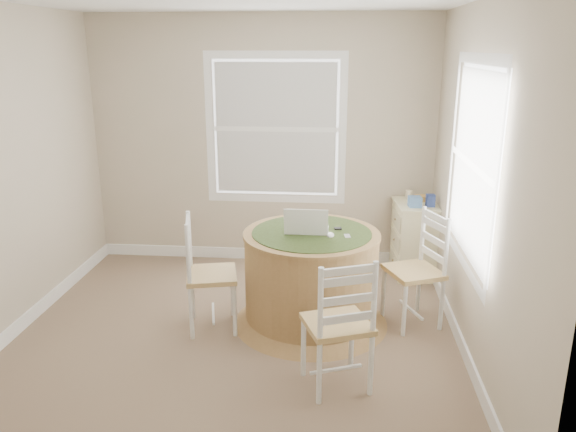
# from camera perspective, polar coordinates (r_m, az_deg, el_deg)

# --- Properties ---
(room) EXTENTS (3.64, 3.64, 2.64)m
(room) POSITION_cam_1_polar(r_m,az_deg,el_deg) (4.32, -3.36, 3.83)
(room) COLOR #8A7057
(room) RESTS_ON ground
(round_table) EXTENTS (1.31, 1.31, 0.81)m
(round_table) POSITION_cam_1_polar(r_m,az_deg,el_deg) (4.73, 2.36, -5.93)
(round_table) COLOR #9A7545
(round_table) RESTS_ON ground
(chair_left) EXTENTS (0.49, 0.50, 0.95)m
(chair_left) POSITION_cam_1_polar(r_m,az_deg,el_deg) (4.68, -7.77, -5.89)
(chair_left) COLOR white
(chair_left) RESTS_ON ground
(chair_near) EXTENTS (0.53, 0.52, 0.95)m
(chair_near) POSITION_cam_1_polar(r_m,az_deg,el_deg) (3.88, 5.02, -10.81)
(chair_near) COLOR white
(chair_near) RESTS_ON ground
(chair_right) EXTENTS (0.53, 0.54, 0.95)m
(chair_right) POSITION_cam_1_polar(r_m,az_deg,el_deg) (4.81, 12.65, -5.49)
(chair_right) COLOR white
(chair_right) RESTS_ON ground
(laptop) EXTENTS (0.35, 0.31, 0.25)m
(laptop) POSITION_cam_1_polar(r_m,az_deg,el_deg) (4.60, 1.91, -1.27)
(laptop) COLOR white
(laptop) RESTS_ON round_table
(mouse) EXTENTS (0.08, 0.11, 0.04)m
(mouse) POSITION_cam_1_polar(r_m,az_deg,el_deg) (4.52, 4.31, -1.94)
(mouse) COLOR white
(mouse) RESTS_ON round_table
(phone) EXTENTS (0.06, 0.10, 0.02)m
(phone) POSITION_cam_1_polar(r_m,az_deg,el_deg) (4.53, 6.04, -2.09)
(phone) COLOR #B7BABF
(phone) RESTS_ON round_table
(keys) EXTENTS (0.07, 0.06, 0.02)m
(keys) POSITION_cam_1_polar(r_m,az_deg,el_deg) (4.69, 5.08, -1.34)
(keys) COLOR black
(keys) RESTS_ON round_table
(corner_chest) EXTENTS (0.47, 0.61, 0.76)m
(corner_chest) POSITION_cam_1_polar(r_m,az_deg,el_deg) (5.89, 12.74, -2.28)
(corner_chest) COLOR beige
(corner_chest) RESTS_ON ground
(tissue_box) EXTENTS (0.13, 0.13, 0.10)m
(tissue_box) POSITION_cam_1_polar(r_m,az_deg,el_deg) (5.64, 12.76, 1.43)
(tissue_box) COLOR #5585C4
(tissue_box) RESTS_ON corner_chest
(box_yellow) EXTENTS (0.16, 0.11, 0.06)m
(box_yellow) POSITION_cam_1_polar(r_m,az_deg,el_deg) (5.86, 13.52, 1.76)
(box_yellow) COLOR gold
(box_yellow) RESTS_ON corner_chest
(box_blue) EXTENTS (0.09, 0.09, 0.12)m
(box_blue) POSITION_cam_1_polar(r_m,az_deg,el_deg) (5.68, 14.25, 1.54)
(box_blue) COLOR #304591
(box_blue) RESTS_ON corner_chest
(cup_cream) EXTENTS (0.07, 0.07, 0.09)m
(cup_cream) POSITION_cam_1_polar(r_m,az_deg,el_deg) (5.91, 12.17, 2.13)
(cup_cream) COLOR beige
(cup_cream) RESTS_ON corner_chest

